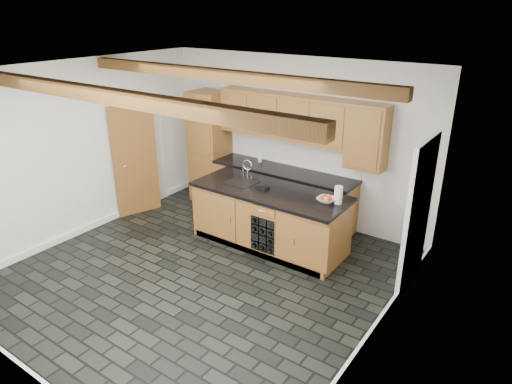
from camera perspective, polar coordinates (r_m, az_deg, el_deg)
ground at (r=6.63m, az=-6.88°, el=-10.14°), size 5.00×5.00×0.00m
room_shell at (r=6.38m, az=-4.92°, el=3.85°), size 5.01×5.00×5.00m
back_cabinetry at (r=8.02m, az=1.40°, el=3.69°), size 3.65×0.62×2.20m
island at (r=7.13m, az=1.67°, el=-3.26°), size 2.48×0.96×0.93m
faucet at (r=7.26m, az=-1.74°, el=1.53°), size 0.45×0.40×0.34m
kitchen_scale at (r=7.00m, az=0.84°, el=0.68°), size 0.22×0.15×0.06m
fruit_bowl at (r=6.59m, az=8.79°, el=-0.98°), size 0.26×0.26×0.06m
fruit_cluster at (r=6.58m, az=8.81°, el=-0.70°), size 0.16×0.17×0.07m
paper_towel at (r=6.54m, az=10.26°, el=-0.36°), size 0.12×0.12×0.26m
mug at (r=8.18m, az=0.53°, el=4.06°), size 0.12×0.12×0.10m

